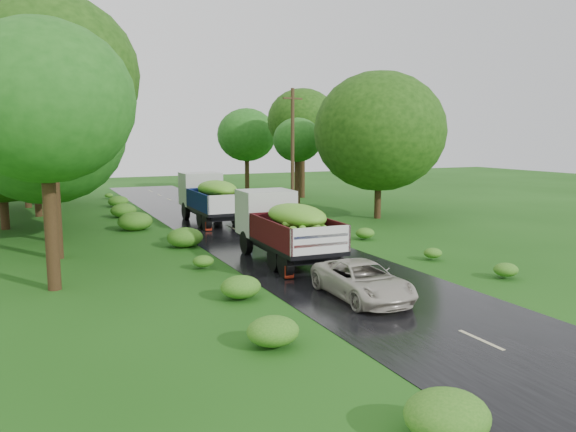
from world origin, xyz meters
TOP-DOWN VIEW (x-y plane):
  - ground at (0.00, 0.00)m, footprint 120.00×120.00m
  - road at (0.00, 5.00)m, footprint 6.50×80.00m
  - road_lines at (0.00, 6.00)m, footprint 0.12×69.60m
  - truck_near at (-0.81, 6.90)m, footprint 2.61×6.87m
  - truck_far at (-0.51, 18.53)m, footprint 2.56×7.05m
  - car at (-0.78, 0.56)m, footprint 2.14×4.39m
  - utility_pole at (4.25, 16.69)m, footprint 1.42×0.40m
  - trees_left at (-10.37, 22.98)m, footprint 8.16×33.49m
  - trees_right at (9.56, 24.42)m, footprint 6.45×24.23m
  - shrubs at (0.00, 14.00)m, footprint 11.90×44.00m

SIDE VIEW (x-z plane):
  - ground at x=0.00m, z-range 0.00..0.00m
  - road at x=0.00m, z-range 0.00..0.02m
  - road_lines at x=0.00m, z-range 0.02..0.02m
  - shrubs at x=0.00m, z-range 0.00..0.70m
  - car at x=-0.78m, z-range 0.02..1.22m
  - truck_near at x=-0.81m, z-range 0.19..3.04m
  - truck_far at x=-0.51m, z-range 0.19..3.15m
  - utility_pole at x=4.25m, z-range 0.12..8.30m
  - trees_right at x=9.56m, z-range 1.57..9.76m
  - trees_left at x=-10.37m, z-range 1.93..11.69m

